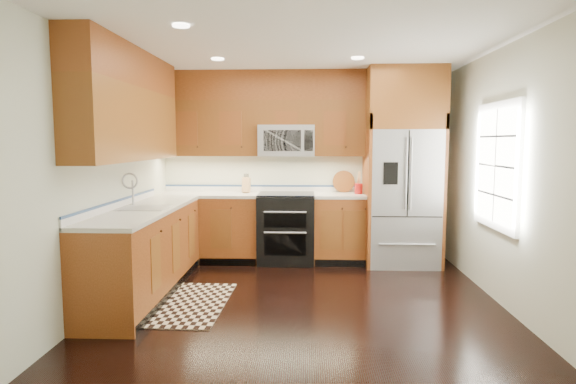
{
  "coord_description": "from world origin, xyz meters",
  "views": [
    {
      "loc": [
        0.04,
        -4.81,
        1.65
      ],
      "look_at": [
        -0.18,
        0.6,
        1.08
      ],
      "focal_mm": 30.0,
      "sensor_mm": 36.0,
      "label": 1
    }
  ],
  "objects_px": {
    "range": "(286,228)",
    "rug": "(186,303)",
    "refrigerator": "(403,168)",
    "utensil_crock": "(359,186)",
    "knife_block": "(246,185)"
  },
  "relations": [
    {
      "from": "range",
      "to": "rug",
      "type": "distance_m",
      "value": 2.06
    },
    {
      "from": "refrigerator",
      "to": "utensil_crock",
      "type": "xyz_separation_m",
      "value": [
        -0.57,
        0.08,
        -0.26
      ]
    },
    {
      "from": "refrigerator",
      "to": "rug",
      "type": "bearing_deg",
      "value": -145.32
    },
    {
      "from": "range",
      "to": "utensil_crock",
      "type": "bearing_deg",
      "value": 2.57
    },
    {
      "from": "rug",
      "to": "refrigerator",
      "type": "bearing_deg",
      "value": 36.22
    },
    {
      "from": "rug",
      "to": "range",
      "type": "bearing_deg",
      "value": 63.29
    },
    {
      "from": "rug",
      "to": "utensil_crock",
      "type": "bearing_deg",
      "value": 44.73
    },
    {
      "from": "range",
      "to": "refrigerator",
      "type": "height_order",
      "value": "refrigerator"
    },
    {
      "from": "refrigerator",
      "to": "utensil_crock",
      "type": "height_order",
      "value": "refrigerator"
    },
    {
      "from": "utensil_crock",
      "to": "knife_block",
      "type": "bearing_deg",
      "value": 176.21
    },
    {
      "from": "refrigerator",
      "to": "utensil_crock",
      "type": "distance_m",
      "value": 0.63
    },
    {
      "from": "range",
      "to": "utensil_crock",
      "type": "distance_m",
      "value": 1.14
    },
    {
      "from": "refrigerator",
      "to": "rug",
      "type": "height_order",
      "value": "refrigerator"
    },
    {
      "from": "refrigerator",
      "to": "knife_block",
      "type": "xyz_separation_m",
      "value": [
        -2.11,
        0.18,
        -0.26
      ]
    },
    {
      "from": "refrigerator",
      "to": "knife_block",
      "type": "relative_size",
      "value": 9.86
    }
  ]
}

